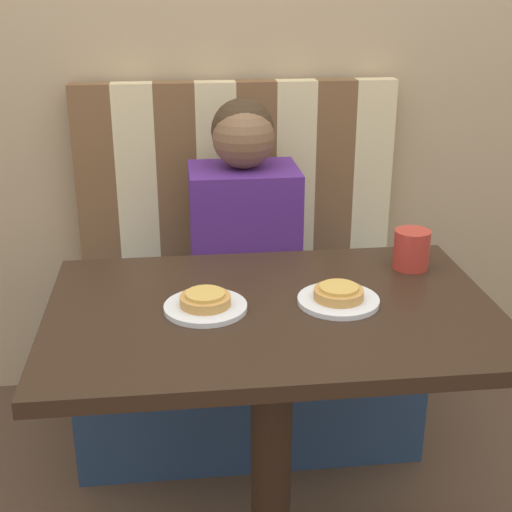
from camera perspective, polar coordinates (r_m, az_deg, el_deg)
name	(u,v)px	position (r m, az deg, el deg)	size (l,w,h in m)	color
wall_back	(232,18)	(2.42, -1.92, 18.51)	(7.00, 0.05, 2.60)	tan
booth_seat	(245,358)	(2.39, -0.90, -8.17)	(1.06, 0.58, 0.49)	navy
booth_backrest	(236,176)	(2.41, -1.59, 6.43)	(1.06, 0.07, 0.63)	brown
dining_table	(272,347)	(1.64, 1.30, -7.29)	(1.00, 0.66, 0.74)	black
person	(244,205)	(2.18, -0.99, 4.08)	(0.33, 0.25, 0.61)	#4C237A
plate_left	(206,308)	(1.58, -4.05, -4.13)	(0.18, 0.18, 0.01)	white
plate_right	(338,301)	(1.62, 6.62, -3.58)	(0.18, 0.18, 0.01)	white
pizza_left	(205,299)	(1.57, -4.07, -3.49)	(0.11, 0.11, 0.03)	#C68E47
pizza_right	(339,293)	(1.61, 6.65, -2.95)	(0.11, 0.11, 0.03)	#C68E47
drinking_cup	(411,249)	(1.82, 12.33, 0.53)	(0.09, 0.09, 0.10)	#B23328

